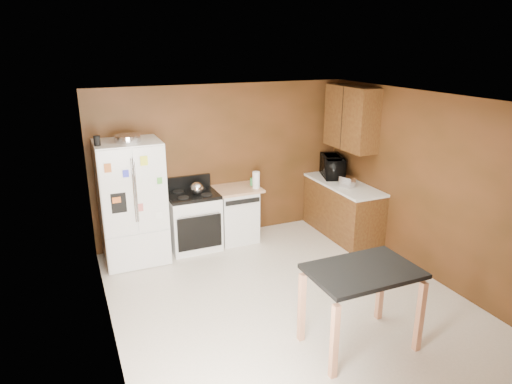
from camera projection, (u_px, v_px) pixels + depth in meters
floor at (285, 298)px, 5.82m from camera, size 4.50×4.50×0.00m
ceiling at (289, 100)px, 5.04m from camera, size 4.50×4.50×0.00m
wall_back at (224, 162)px, 7.40m from camera, size 4.20×0.00×4.20m
wall_front at (421, 298)px, 3.47m from camera, size 4.20×0.00×4.20m
wall_left at (103, 234)px, 4.64m from camera, size 0.00×4.50×4.50m
wall_right at (424, 185)px, 6.22m from camera, size 0.00×4.50×4.50m
roasting_pan at (128, 138)px, 6.28m from camera, size 0.36×0.36×0.09m
pen_cup at (97, 141)px, 6.02m from camera, size 0.09×0.09×0.13m
kettle at (197, 188)px, 6.91m from camera, size 0.19×0.19×0.19m
paper_towel at (256, 180)px, 7.23m from camera, size 0.13×0.13×0.27m
green_canister at (253, 182)px, 7.40m from camera, size 0.11×0.11×0.12m
toaster at (347, 182)px, 7.27m from camera, size 0.21×0.27×0.17m
microwave at (332, 167)px, 7.81m from camera, size 0.58×0.70×0.33m
refrigerator at (132, 202)px, 6.59m from camera, size 0.90×0.80×1.80m
gas_range at (193, 220)px, 7.12m from camera, size 0.76×0.68×1.10m
dishwasher at (236, 214)px, 7.41m from camera, size 0.78×0.63×0.89m
right_cabinets at (345, 182)px, 7.52m from camera, size 0.63×1.58×2.45m
island at (362, 282)px, 4.69m from camera, size 1.12×0.75×0.91m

